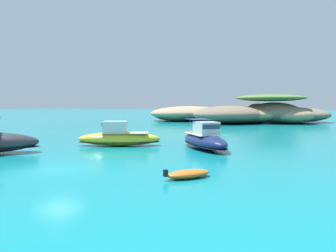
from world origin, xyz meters
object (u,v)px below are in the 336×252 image
at_px(islet_small, 194,114).
at_px(motorboat_yellow, 119,138).
at_px(dinghy_tender, 188,174).
at_px(motorboat_navy, 205,140).
at_px(channel_buoy, 116,135).
at_px(islet_large, 262,113).

relative_size(islet_small, motorboat_yellow, 3.45).
bearing_deg(islet_small, dinghy_tender, -70.27).
distance_m(motorboat_navy, dinghy_tender, 11.99).
bearing_deg(channel_buoy, dinghy_tender, -46.98).
xyz_separation_m(islet_large, motorboat_navy, (1.85, -43.77, -1.18)).
xyz_separation_m(motorboat_yellow, channel_buoy, (-4.11, 5.81, -0.44)).
distance_m(motorboat_yellow, channel_buoy, 7.13).
bearing_deg(islet_large, islet_small, 173.62).
bearing_deg(motorboat_navy, dinghy_tender, -75.97).
relative_size(islet_small, dinghy_tender, 10.21).
xyz_separation_m(islet_small, motorboat_navy, (17.59, -45.53, -0.72)).
distance_m(motorboat_yellow, motorboat_navy, 8.16).
bearing_deg(motorboat_navy, motorboat_yellow, -171.07).
relative_size(dinghy_tender, channel_buoy, 1.85).
xyz_separation_m(motorboat_navy, channel_buoy, (-12.17, 4.54, -0.48)).
bearing_deg(islet_large, dinghy_tender, -85.10).
bearing_deg(channel_buoy, motorboat_navy, -20.45).
relative_size(islet_small, channel_buoy, 18.90).
xyz_separation_m(islet_small, motorboat_yellow, (9.53, -46.79, -0.76)).
bearing_deg(channel_buoy, islet_large, 75.25).
distance_m(islet_large, motorboat_yellow, 45.47).
bearing_deg(channel_buoy, islet_small, 97.53).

